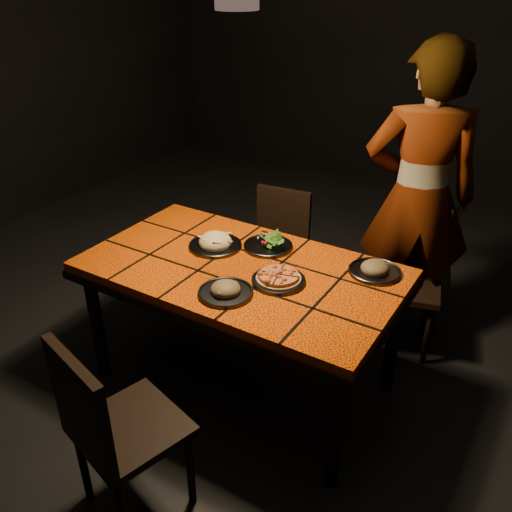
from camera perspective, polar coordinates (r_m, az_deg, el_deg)
The scene contains 11 objects.
room_shell at distance 2.47m, azimuth -1.84°, elevation 14.22°, with size 6.04×7.04×3.08m.
dining_table at distance 2.79m, azimuth -1.57°, elevation -2.50°, with size 1.62×0.92×0.75m.
chair_near at distance 2.30m, azimuth -15.11°, elevation -16.78°, with size 0.50×0.50×0.90m.
chair_far_left at distance 3.58m, azimuth 2.27°, elevation 1.33°, with size 0.41×0.41×0.82m.
chair_far_right at distance 3.37m, azimuth 15.80°, elevation -1.21°, with size 0.47×0.47×0.86m.
diner at distance 3.29m, azimuth 16.74°, elevation 5.78°, with size 0.66×0.43×1.80m, color brown.
plate_pizza at distance 2.61m, azimuth 2.38°, elevation -2.42°, with size 0.26×0.26×0.04m.
plate_pasta at distance 2.93m, azimuth -4.32°, elevation 1.39°, with size 0.29×0.29×0.09m.
plate_salad at distance 2.92m, azimuth 1.29°, elevation 1.35°, with size 0.27×0.27×0.07m.
plate_mushroom_a at distance 2.52m, azimuth -3.22°, elevation -3.59°, with size 0.26×0.26×0.09m.
plate_mushroom_b at distance 2.75m, azimuth 12.41°, elevation -1.33°, with size 0.26×0.26×0.09m.
Camera 1 is at (1.32, -1.99, 2.11)m, focal length 38.00 mm.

